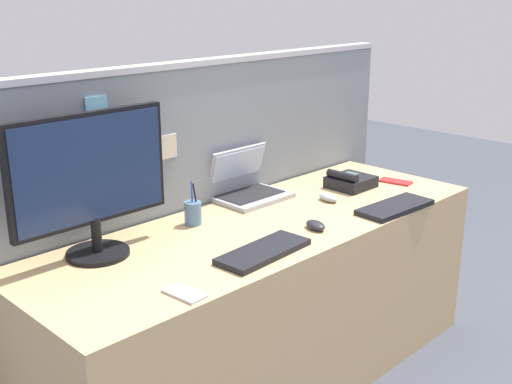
{
  "coord_description": "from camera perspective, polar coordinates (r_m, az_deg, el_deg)",
  "views": [
    {
      "loc": [
        -1.71,
        -1.66,
        1.61
      ],
      "look_at": [
        0.0,
        0.05,
        0.84
      ],
      "focal_mm": 45.09,
      "sensor_mm": 36.0,
      "label": 1
    }
  ],
  "objects": [
    {
      "name": "keyboard_main",
      "position": [
        2.25,
        0.67,
        -5.3
      ],
      "size": [
        0.37,
        0.16,
        0.02
      ],
      "primitive_type": "cube",
      "rotation": [
        0.0,
        0.0,
        0.06
      ],
      "color": "black",
      "rests_on": "desk"
    },
    {
      "name": "computer_mouse_left_hand",
      "position": [
        2.82,
        6.5,
        -0.5
      ],
      "size": [
        0.08,
        0.11,
        0.03
      ],
      "primitive_type": "ellipsoid",
      "rotation": [
        0.0,
        0.0,
        -0.17
      ],
      "color": "#9EA0A8",
      "rests_on": "desk"
    },
    {
      "name": "cell_phone_silver_slab",
      "position": [
        1.99,
        -6.37,
        -8.93
      ],
      "size": [
        0.08,
        0.14,
        0.01
      ],
      "primitive_type": "cube",
      "rotation": [
        0.0,
        0.0,
        0.08
      ],
      "color": "#B7BAC1",
      "rests_on": "desk"
    },
    {
      "name": "cell_phone_red_case",
      "position": [
        3.15,
        12.27,
        0.91
      ],
      "size": [
        0.1,
        0.16,
        0.01
      ],
      "primitive_type": "cube",
      "rotation": [
        0.0,
        0.0,
        0.19
      ],
      "color": "#B22323",
      "rests_on": "desk"
    },
    {
      "name": "keyboard_spare",
      "position": [
        2.76,
        12.23,
        -1.32
      ],
      "size": [
        0.37,
        0.17,
        0.02
      ],
      "primitive_type": "cube",
      "rotation": [
        0.0,
        0.0,
        -0.05
      ],
      "color": "black",
      "rests_on": "desk"
    },
    {
      "name": "laptop",
      "position": [
        2.84,
        -0.97,
        0.55
      ],
      "size": [
        0.32,
        0.25,
        0.22
      ],
      "color": "#9EA0A8",
      "rests_on": "desk"
    },
    {
      "name": "desktop_monitor",
      "position": [
        2.23,
        -14.46,
        1.27
      ],
      "size": [
        0.59,
        0.22,
        0.5
      ],
      "color": "black",
      "rests_on": "desk"
    },
    {
      "name": "desk_phone",
      "position": [
        3.02,
        8.34,
        0.96
      ],
      "size": [
        0.19,
        0.18,
        0.09
      ],
      "color": "black",
      "rests_on": "desk"
    },
    {
      "name": "cubicle_divider",
      "position": [
        2.82,
        -4.79,
        -1.83
      ],
      "size": [
        2.33,
        0.08,
        1.33
      ],
      "color": "gray",
      "rests_on": "ground_plane"
    },
    {
      "name": "desk",
      "position": [
        2.69,
        0.77,
        -9.98
      ],
      "size": [
        2.02,
        0.69,
        0.72
      ],
      "primitive_type": "cube",
      "color": "tan",
      "rests_on": "ground_plane"
    },
    {
      "name": "ground_plane",
      "position": [
        2.88,
        0.74,
        -16.31
      ],
      "size": [
        10.0,
        10.0,
        0.0
      ],
      "primitive_type": "plane",
      "color": "#424751"
    },
    {
      "name": "pen_cup",
      "position": [
        2.53,
        -5.61,
        -1.84
      ],
      "size": [
        0.07,
        0.07,
        0.18
      ],
      "color": "#4C7093",
      "rests_on": "desk"
    },
    {
      "name": "computer_mouse_right_hand",
      "position": [
        2.49,
        5.3,
        -2.95
      ],
      "size": [
        0.09,
        0.11,
        0.03
      ],
      "primitive_type": "ellipsoid",
      "rotation": [
        0.0,
        0.0,
        -0.3
      ],
      "color": "#232328",
      "rests_on": "desk"
    }
  ]
}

